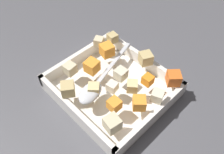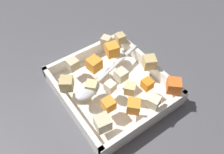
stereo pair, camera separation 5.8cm
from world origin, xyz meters
The scene contains 20 objects.
ground_plane centered at (0.00, 0.00, 0.00)m, with size 4.00×4.00×0.00m, color #4C4C51.
baking_dish centered at (0.00, 0.01, 0.02)m, with size 0.29×0.26×0.05m.
carrot_chunk_heap_top centered at (-0.10, 0.03, 0.07)m, with size 0.03×0.03×0.03m, color orange.
carrot_chunk_under_handle centered at (-0.07, -0.04, 0.06)m, with size 0.02×0.02×0.02m, color orange.
carrot_chunk_corner_se centered at (0.07, -0.04, 0.07)m, with size 0.03×0.03×0.03m, color orange.
carrot_chunk_far_left centered at (0.06, 0.03, 0.07)m, with size 0.03×0.03×0.03m, color orange.
carrot_chunk_near_right centered at (-0.07, 0.07, 0.07)m, with size 0.03×0.03×0.03m, color orange.
carrot_chunk_back_center centered at (-0.11, -0.09, 0.07)m, with size 0.03×0.03×0.03m, color orange.
potato_chunk_heap_side centered at (0.04, 0.12, 0.07)m, with size 0.03×0.03×0.03m, color tan.
potato_chunk_rim_edge centered at (0.00, 0.07, 0.07)m, with size 0.03×0.03×0.03m, color #E0CC89.
potato_chunk_corner_sw centered at (-0.10, 0.11, 0.07)m, with size 0.03×0.03×0.03m, color beige.
potato_chunk_corner_nw centered at (0.09, 0.07, 0.07)m, with size 0.03×0.03×0.03m, color beige.
potato_chunk_mid_right centered at (0.12, -0.05, 0.06)m, with size 0.03×0.03×0.03m, color beige.
potato_chunk_corner_ne centered at (-0.02, -0.09, 0.07)m, with size 0.03×0.03×0.03m, color tan.
potato_chunk_near_left centered at (-0.06, 0.00, 0.06)m, with size 0.03×0.03×0.03m, color #E0CC89.
potato_chunk_center centered at (-0.12, -0.02, 0.07)m, with size 0.03×0.03×0.03m, color beige.
potato_chunk_front_center centered at (0.10, -0.09, 0.06)m, with size 0.03×0.03×0.03m, color tan.
parsnip_chunk_near_spoon centered at (-0.01, -0.01, 0.07)m, with size 0.03×0.03×0.03m, color beige.
parsnip_chunk_far_right centered at (-0.02, 0.03, 0.06)m, with size 0.02×0.02×0.02m, color silver.
serving_spoon centered at (0.01, 0.07, 0.06)m, with size 0.09×0.24×0.02m.
Camera 2 is at (-0.31, 0.23, 0.50)m, focal length 37.05 mm.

